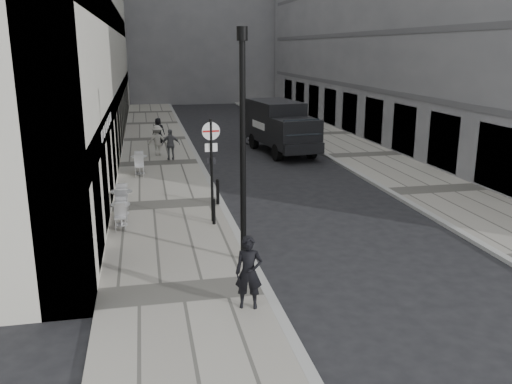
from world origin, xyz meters
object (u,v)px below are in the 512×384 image
Objects in this scene: lamppost at (243,136)px; cyclist at (257,134)px; panel_van at (280,124)px; walking_man at (249,272)px; sign_post at (211,157)px.

cyclist is (4.26, 18.51, -2.87)m from lamppost.
panel_van is 3.67× the size of cyclist.
cyclist is at bearing 92.78° from walking_man.
lamppost is at bearing -115.10° from panel_van.
lamppost reaches higher than sign_post.
sign_post is 3.76m from lamppost.
walking_man is 6.53m from sign_post.
walking_man is at bearing -96.89° from cyclist.
panel_van is at bearing 72.29° from lamppost.
cyclist is at bearing 68.06° from sign_post.
lamppost is 0.98× the size of panel_van.
cyclist is at bearing 77.03° from lamppost.
panel_van is at bearing 88.84° from walking_man.
panel_van is (4.97, 15.58, -1.94)m from lamppost.
sign_post is at bearing -101.87° from cyclist.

